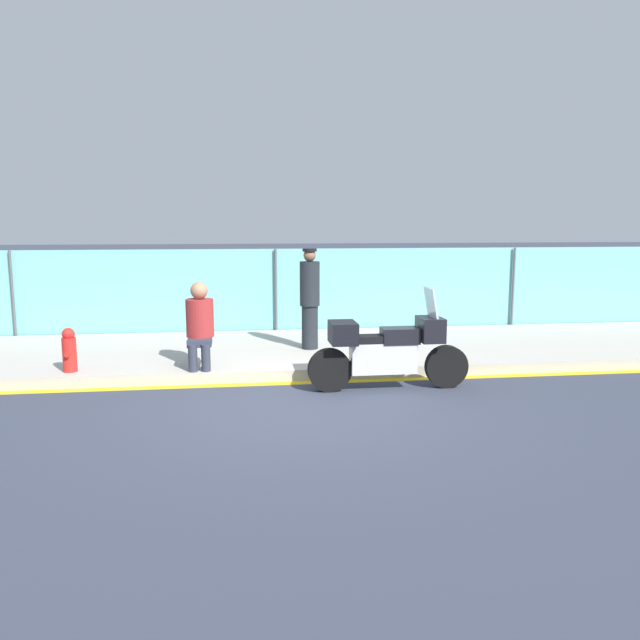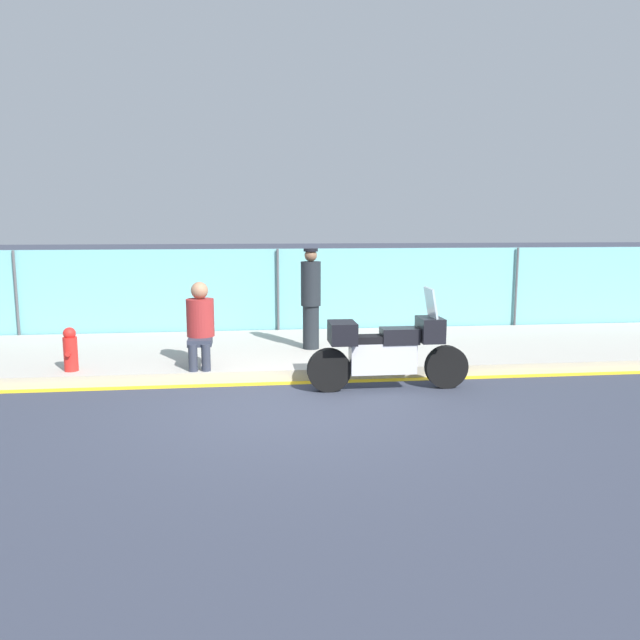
# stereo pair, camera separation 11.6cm
# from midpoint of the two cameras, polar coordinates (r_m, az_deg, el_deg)

# --- Properties ---
(ground_plane) EXTENTS (120.00, 120.00, 0.00)m
(ground_plane) POSITION_cam_midpoint_polar(r_m,az_deg,el_deg) (8.03, -1.55, -8.00)
(ground_plane) COLOR #333847
(sidewalk) EXTENTS (37.29, 3.52, 0.17)m
(sidewalk) POSITION_cam_midpoint_polar(r_m,az_deg,el_deg) (10.98, -3.03, -2.91)
(sidewalk) COLOR #ADA89E
(sidewalk) RESTS_ON ground_plane
(curb_paint_stripe) EXTENTS (37.29, 0.18, 0.01)m
(curb_paint_stripe) POSITION_cam_midpoint_polar(r_m,az_deg,el_deg) (9.20, -2.25, -5.77)
(curb_paint_stripe) COLOR gold
(curb_paint_stripe) RESTS_ON ground_plane
(storefront_fence) EXTENTS (35.43, 0.17, 1.81)m
(storefront_fence) POSITION_cam_midpoint_polar(r_m,az_deg,el_deg) (12.67, -3.62, 2.43)
(storefront_fence) COLOR #6BB2B7
(storefront_fence) RESTS_ON ground_plane
(motorcycle) EXTENTS (2.29, 0.51, 1.44)m
(motorcycle) POSITION_cam_midpoint_polar(r_m,az_deg,el_deg) (8.78, 6.51, -2.71)
(motorcycle) COLOR black
(motorcycle) RESTS_ON ground_plane
(officer_standing) EXTENTS (0.34, 0.34, 1.72)m
(officer_standing) POSITION_cam_midpoint_polar(r_m,az_deg,el_deg) (10.67, -0.53, 2.06)
(officer_standing) COLOR #1E2328
(officer_standing) RESTS_ON sidewalk
(person_seated_on_curb) EXTENTS (0.42, 0.68, 1.28)m
(person_seated_on_curb) POSITION_cam_midpoint_polar(r_m,az_deg,el_deg) (9.55, -10.57, -0.05)
(person_seated_on_curb) COLOR #2D3342
(person_seated_on_curb) RESTS_ON sidewalk
(fire_hydrant) EXTENTS (0.20, 0.25, 0.65)m
(fire_hydrant) POSITION_cam_midpoint_polar(r_m,az_deg,el_deg) (9.83, -21.55, -2.53)
(fire_hydrant) COLOR red
(fire_hydrant) RESTS_ON sidewalk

